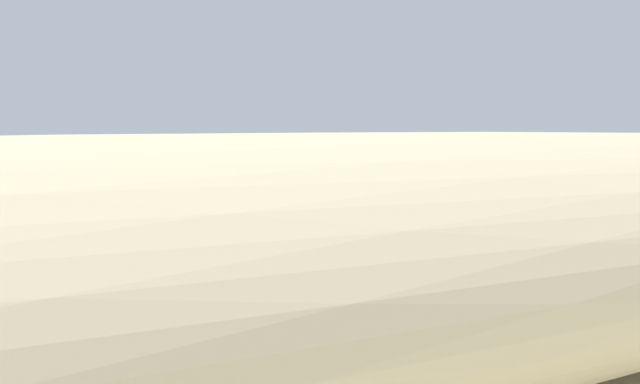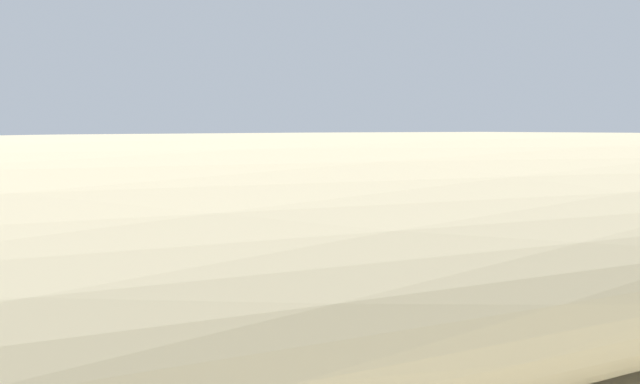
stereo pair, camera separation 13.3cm
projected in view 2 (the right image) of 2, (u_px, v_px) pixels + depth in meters
ground_plane at (347, 221)px, 18.31m from camera, size 160.00×160.00×0.00m
sea_water at (178, 161)px, 58.67m from camera, size 160.00×75.14×0.01m
dune_ridge at (477, 239)px, 7.56m from camera, size 52.52×7.01×3.05m
beach_umbrella_1 at (11, 153)px, 14.66m from camera, size 2.24×2.24×2.78m
beach_umbrella_2 at (139, 158)px, 15.80m from camera, size 2.18×2.18×2.64m
beach_umbrella_3 at (261, 155)px, 17.41m from camera, size 2.64×2.64×2.60m
beach_umbrella_4 at (363, 156)px, 18.76m from camera, size 2.09×2.09×2.55m
beach_umbrella_5 at (445, 153)px, 20.03m from camera, size 2.33×2.33×2.53m
beach_umbrella_6 at (518, 147)px, 21.59m from camera, size 2.27×2.27×2.75m
beach_umbrella_7 at (580, 147)px, 23.04m from camera, size 2.18×2.18×2.68m
beach_umbrella_8 at (639, 146)px, 24.64m from camera, size 2.56×2.56×2.68m
lounge_chair_0 at (468, 202)px, 19.29m from camera, size 1.40×0.66×1.24m
lounge_chair_1 at (152, 221)px, 15.46m from camera, size 1.73×0.82×1.18m
lounge_chair_2 at (258, 219)px, 16.22m from camera, size 1.44×0.78×1.05m
lounge_chair_3 at (555, 198)px, 21.22m from camera, size 1.47×1.07×1.07m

